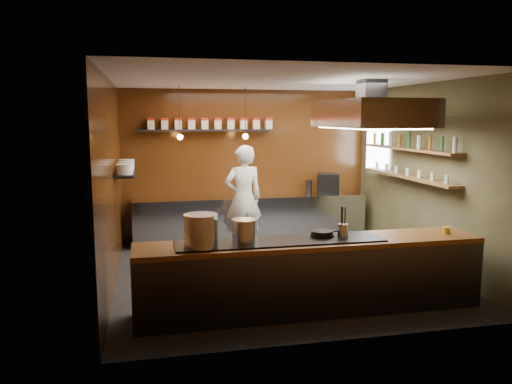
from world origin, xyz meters
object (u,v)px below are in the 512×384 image
object	(u,v)px
extractor_hood	(371,113)
espresso_machine	(328,184)
stockpot_small	(245,231)
stockpot_large	(201,230)
chef	(243,198)

from	to	relation	value
extractor_hood	espresso_machine	size ratio (longest dim) A/B	4.75
extractor_hood	stockpot_small	xyz separation A→B (m)	(-2.15, -1.18, -1.42)
stockpot_large	espresso_machine	xyz separation A→B (m)	(2.98, 3.81, -0.02)
stockpot_large	espresso_machine	bearing A→B (deg)	51.92
stockpot_large	espresso_machine	world-z (taller)	stockpot_large
extractor_hood	stockpot_large	world-z (taller)	extractor_hood
extractor_hood	stockpot_large	xyz separation A→B (m)	(-2.69, -1.29, -1.37)
stockpot_small	extractor_hood	bearing A→B (deg)	28.83
stockpot_small	chef	xyz separation A→B (m)	(0.57, 3.09, -0.11)
espresso_machine	extractor_hood	bearing A→B (deg)	-79.17
extractor_hood	stockpot_small	bearing A→B (deg)	-151.17
extractor_hood	chef	size ratio (longest dim) A/B	1.03
stockpot_small	stockpot_large	bearing A→B (deg)	-168.47
stockpot_small	espresso_machine	size ratio (longest dim) A/B	0.71
espresso_machine	chef	distance (m)	1.97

